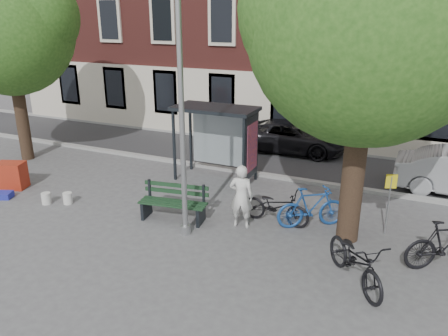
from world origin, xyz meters
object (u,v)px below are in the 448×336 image
Objects in this scene: bike_b at (312,207)px; bike_d at (447,244)px; lamppost at (182,133)px; painter at (241,197)px; bench at (174,204)px; bike_c at (356,260)px; bus_shelter at (227,128)px; car_dark at (291,137)px; red_stand at (11,175)px; notice_sign at (390,193)px; bike_a at (276,206)px.

bike_d is at bearing -137.55° from bike_b.
lamppost reaches higher than bike_d.
painter reaches higher than bench.
bike_c reaches higher than bench.
car_dark is at bearing 75.77° from bus_shelter.
red_stand is (-13.19, -0.54, -0.16)m from bike_d.
bike_b is (2.96, 1.78, -2.20)m from lamppost.
notice_sign is at bearing 43.76° from bike_c.
bike_b is 0.42× the size of car_dark.
bike_b is (3.57, -2.33, -1.33)m from bus_shelter.
car_dark is at bearing 76.51° from bike_c.
painter is at bearing -59.85° from bus_shelter.
bike_c is at bearing -157.89° from car_dark.
bench is 7.85m from car_dark.
bike_a is 1.15× the size of notice_sign.
bike_d is at bearing -61.80° from notice_sign.
bench is (-0.12, -3.46, -1.46)m from bus_shelter.
notice_sign is at bearing 17.72° from bike_d.
bike_c is at bearing -119.71° from notice_sign.
bus_shelter is 3.17× the size of red_stand.
lamppost reaches higher than painter.
bike_c is at bearing -21.30° from bench.
bike_a is 8.99m from red_stand.
red_stand is at bearing 137.59° from bike_c.
bike_a is 3.02m from notice_sign.
painter is 5.08m from bike_d.
lamppost is 2.44m from painter.
bike_d is at bearing 9.00° from lamppost.
bike_c is at bearing -127.24° from bike_a.
painter is 2.00× the size of red_stand.
car_dark is at bearing 86.72° from lamppost.
notice_sign is at bearing -112.01° from bike_b.
car_dark is (1.21, 7.75, 0.19)m from bench.
lamppost reaches higher than bike_c.
lamppost reaches higher than bus_shelter.
bench is 3.87m from bike_b.
lamppost is at bearing -3.72° from red_stand.
red_stand is (-8.92, -1.15, -0.06)m from bike_a.
bike_d is (6.88, -3.11, -1.31)m from bus_shelter.
bus_shelter reaches higher than bike_a.
bike_c is at bearing -6.38° from lamppost.
lamppost is 4.24m from bus_shelter.
lamppost is at bearing 86.76° from bike_b.
painter reaches higher than bike_a.
bench is 0.43× the size of car_dark.
painter reaches higher than notice_sign.
bench is 6.19m from red_stand.
bike_b is at bearing 85.87° from bike_c.
notice_sign is (4.88, 2.19, -1.59)m from lamppost.
lamppost is 7.31m from red_stand.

